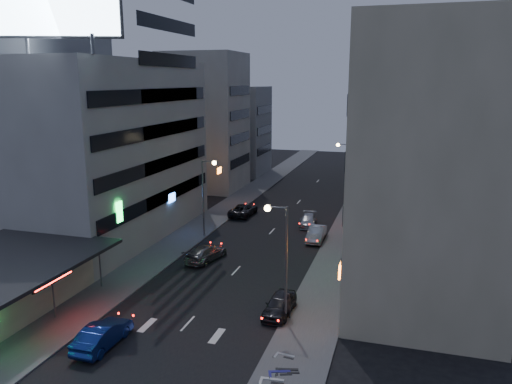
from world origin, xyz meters
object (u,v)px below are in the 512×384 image
at_px(parked_car_left, 243,210).
at_px(road_car_silver, 206,253).
at_px(parked_car_right_far, 308,220).
at_px(scooter_blue, 291,361).
at_px(road_car_blue, 103,335).
at_px(scooter_silver_a, 285,370).
at_px(parked_car_right_near, 280,305).
at_px(person, 287,306).
at_px(parked_car_right_mid, 316,234).
at_px(scooter_silver_b, 296,348).
at_px(scooter_black_b, 299,359).

distance_m(parked_car_left, road_car_silver, 15.71).
xyz_separation_m(parked_car_right_far, scooter_blue, (4.58, -28.79, 0.06)).
height_order(road_car_blue, scooter_blue, road_car_blue).
relative_size(parked_car_right_far, scooter_silver_a, 2.23).
distance_m(parked_car_right_near, parked_car_left, 26.35).
distance_m(parked_car_right_far, person, 22.93).
xyz_separation_m(parked_car_right_near, parked_car_right_mid, (-0.44, 17.07, 0.00)).
distance_m(road_car_blue, scooter_silver_a, 11.60).
xyz_separation_m(parked_car_left, scooter_silver_b, (12.87, -29.31, -0.08)).
bearing_deg(scooter_black_b, scooter_silver_a, 144.36).
bearing_deg(scooter_silver_a, road_car_blue, 83.49).
bearing_deg(scooter_silver_a, road_car_silver, 30.35).
distance_m(road_car_blue, scooter_black_b, 12.14).
distance_m(road_car_silver, scooter_silver_a, 19.73).
xyz_separation_m(parked_car_right_far, person, (2.93, -22.73, 0.40)).
xyz_separation_m(scooter_silver_a, scooter_blue, (0.11, 0.98, -0.03)).
bearing_deg(scooter_silver_b, person, 26.65).
xyz_separation_m(parked_car_right_mid, scooter_silver_b, (2.72, -22.25, -0.09)).
height_order(parked_car_right_mid, parked_car_right_far, parked_car_right_mid).
height_order(parked_car_right_mid, road_car_blue, road_car_blue).
distance_m(road_car_blue, person, 12.06).
height_order(parked_car_right_far, scooter_blue, parked_car_right_far).
bearing_deg(scooter_black_b, parked_car_left, 10.08).
height_order(road_car_blue, person, person).
xyz_separation_m(parked_car_left, scooter_blue, (12.94, -30.83, -0.02)).
distance_m(scooter_blue, scooter_silver_b, 1.53).
height_order(scooter_blue, scooter_black_b, scooter_black_b).
height_order(parked_car_right_near, parked_car_right_mid, parked_car_right_mid).
bearing_deg(road_car_silver, road_car_blue, 100.34).
bearing_deg(parked_car_right_far, person, -88.55).
distance_m(parked_car_right_near, scooter_silver_a, 8.01).
relative_size(parked_car_right_near, parked_car_right_mid, 0.96).
height_order(parked_car_right_near, road_car_blue, road_car_blue).
distance_m(parked_car_right_far, scooter_silver_a, 30.10).
bearing_deg(scooter_black_b, road_car_silver, 24.86).
relative_size(scooter_silver_a, scooter_silver_b, 1.15).
height_order(scooter_silver_a, scooter_blue, scooter_silver_a).
xyz_separation_m(parked_car_right_mid, person, (1.14, -17.72, 0.30)).
relative_size(parked_car_right_mid, parked_car_left, 0.86).
distance_m(parked_car_right_far, scooter_silver_b, 27.64).
height_order(road_car_blue, road_car_silver, road_car_blue).
relative_size(road_car_silver, person, 2.73).
bearing_deg(parked_car_right_near, scooter_silver_a, -71.91).
height_order(parked_car_left, road_car_blue, road_car_blue).
distance_m(parked_car_right_mid, road_car_silver, 12.17).
bearing_deg(parked_car_right_far, scooter_silver_a, -87.35).
distance_m(parked_car_left, road_car_blue, 31.45).
xyz_separation_m(parked_car_right_near, road_car_silver, (-9.06, 8.49, -0.00)).
bearing_deg(scooter_silver_a, scooter_silver_b, -5.56).
height_order(parked_car_right_near, scooter_silver_b, parked_car_right_near).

